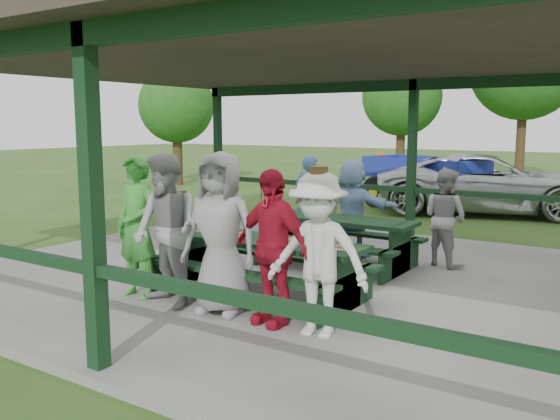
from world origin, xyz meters
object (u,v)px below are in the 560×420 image
Objects in this scene: spectator_grey at (445,217)px; spectator_lblue at (352,208)px; contestant_white_fedora at (318,255)px; picnic_table_near at (259,259)px; contestant_red at (272,247)px; spectator_blue at (309,198)px; pickup_truck at (487,184)px; contestant_grey_left at (166,231)px; farm_trailer at (425,181)px; picnic_table_far at (336,235)px; contestant_green at (137,227)px; contestant_grey_mid at (220,233)px.

spectator_lblue is at bearing 30.08° from spectator_grey.
picnic_table_near is at bearing 141.55° from contestant_white_fedora.
spectator_blue is (-2.01, 4.22, -0.05)m from contestant_red.
spectator_grey is at bearing 171.39° from pickup_truck.
contestant_grey_left reaches higher than pickup_truck.
contestant_white_fedora is 0.41× the size of farm_trailer.
spectator_lblue reaches higher than picnic_table_far.
pickup_truck is at bearing -110.51° from spectator_blue.
contestant_red is 1.05× the size of spectator_lblue.
contestant_grey_left is 4.40m from spectator_grey.
contestant_green is 1.05× the size of contestant_red.
contestant_green is at bearing -146.48° from picnic_table_near.
farm_trailer is at bearing 93.87° from contestant_green.
pickup_truck is at bearing 76.10° from contestant_grey_mid.
contestant_red is 1.13× the size of spectator_grey.
pickup_truck is at bearing 84.82° from contestant_green.
contestant_green is 0.98× the size of contestant_grey_left.
contestant_red is 3.59m from spectator_lblue.
picnic_table_near is 1.14× the size of picnic_table_far.
contestant_grey_left reaches higher than contestant_red.
contestant_white_fedora is (1.31, -0.82, 0.37)m from picnic_table_near.
contestant_red reaches higher than picnic_table_far.
spectator_grey is (2.69, 3.77, -0.15)m from contestant_green.
farm_trailer is at bearing -45.12° from spectator_grey.
spectator_blue is at bearing -73.17° from farm_trailer.
picnic_table_far is at bearing 89.03° from picnic_table_near.
contestant_red is (0.70, 0.01, -0.08)m from contestant_grey_mid.
picnic_table_far is 0.45× the size of pickup_truck.
contestant_green is 1.28m from contestant_grey_mid.
spectator_lblue reaches higher than farm_trailer.
spectator_blue is (-1.33, 1.46, 0.33)m from picnic_table_far.
picnic_table_far is 2.00m from spectator_blue.
contestant_white_fedora is at bearing 4.52° from contestant_green.
contestant_grey_left is 1.14× the size of spectator_blue.
spectator_lblue is (-0.77, 3.51, -0.04)m from contestant_red.
contestant_grey_mid is 1.25× the size of spectator_grey.
contestant_grey_left is 10.42m from farm_trailer.
contestant_green is at bearing 77.25° from spectator_grey.
contestant_grey_left is at bearing 93.28° from spectator_blue.
contestant_grey_left is at bearing 80.75° from spectator_lblue.
contestant_grey_mid reaches higher than spectator_blue.
contestant_green is 10.45m from pickup_truck.
spectator_blue is 6.02m from farm_trailer.
contestant_grey_mid is 4.43m from spectator_blue.
contestant_grey_mid is 1.16× the size of spectator_lblue.
picnic_table_near is 1.64× the size of contestant_red.
contestant_red is at bearing 101.90° from spectator_grey.
pickup_truck is (-0.91, 10.29, -0.19)m from contestant_white_fedora.
spectator_lblue is at bearing 79.46° from contestant_grey_mid.
contestant_white_fedora is 3.75m from spectator_grey.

